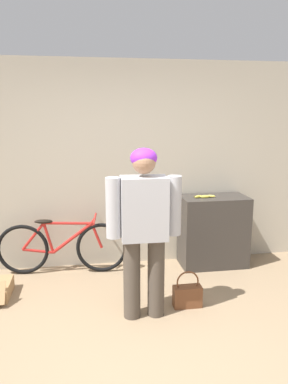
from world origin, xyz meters
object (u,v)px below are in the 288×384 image
Objects in this scene: bicycle at (62,247)px; person at (144,222)px; banana at (204,196)px; handbag at (187,295)px.

person is at bearing -48.77° from bicycle.
banana reaches higher than handbag.
banana is (1.77, -0.08, 0.59)m from bicycle.
banana is 0.73× the size of handbag.
handbag is at bearing -115.82° from banana.
banana is (0.94, 1.07, -0.03)m from person.
person is 1.55m from bicycle.
person reaches higher than handbag.
banana is at bearing 64.18° from handbag.
person is at bearing -168.30° from handbag.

